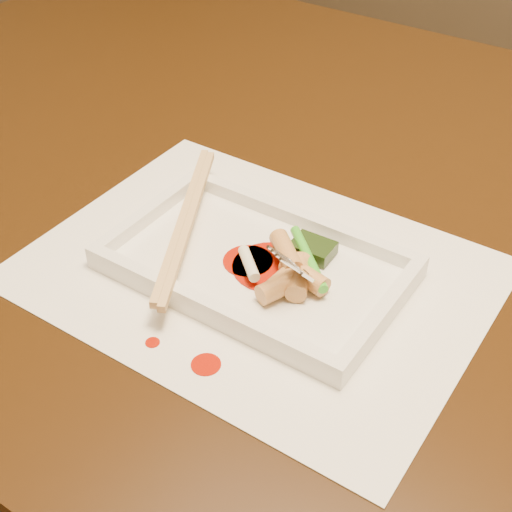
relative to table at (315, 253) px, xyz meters
The scene contains 22 objects.
table is the anchor object (origin of this frame).
placemat 0.20m from the table, 80.13° to the right, with size 0.40×0.30×0.00m, color white.
sauce_splatter_a 0.30m from the table, 78.16° to the right, with size 0.02×0.02×0.00m, color #AA1505.
sauce_splatter_b 0.30m from the table, 88.24° to the right, with size 0.01×0.01×0.00m, color #AA1505.
plate_base 0.20m from the table, 80.13° to the right, with size 0.26×0.16×0.01m, color white.
plate_rim_far 0.15m from the table, 72.51° to the right, with size 0.26×0.01×0.01m, color white.
plate_rim_near 0.27m from the table, 83.15° to the right, with size 0.26×0.01×0.01m, color white.
plate_rim_left 0.22m from the table, 119.96° to the right, with size 0.01×0.14×0.01m, color white.
plate_rim_right 0.25m from the table, 47.25° to the right, with size 0.01×0.14×0.01m, color white.
veg_piece 0.18m from the table, 63.02° to the right, with size 0.04×0.03×0.01m, color black.
scallion_white 0.22m from the table, 80.27° to the right, with size 0.01×0.01×0.04m, color #EAEACC.
scallion_green 0.20m from the table, 64.03° to the right, with size 0.01×0.01×0.09m, color green.
chopstick_a 0.22m from the table, 107.86° to the right, with size 0.01×0.24×0.01m, color tan.
chopstick_b 0.21m from the table, 105.32° to the right, with size 0.01×0.24×0.01m, color tan.
fork 0.26m from the table, 56.15° to the right, with size 0.09×0.10×0.14m, color silver, non-canonical shape.
sauce_blob_0 0.20m from the table, 83.01° to the right, with size 0.05×0.05×0.00m, color #AA1505.
sauce_blob_1 0.20m from the table, 75.37° to the right, with size 0.07×0.07×0.00m, color #AA1505.
rice_cake_0 0.22m from the table, 68.67° to the right, with size 0.02×0.02×0.05m, color tan.
rice_cake_1 0.22m from the table, 66.29° to the right, with size 0.02×0.02×0.05m, color tan.
rice_cake_2 0.21m from the table, 71.11° to the right, with size 0.02×0.02×0.05m, color tan.
rice_cake_3 0.23m from the table, 69.16° to the right, with size 0.02×0.02×0.05m, color tan.
rice_cake_4 0.22m from the table, 64.57° to the right, with size 0.02×0.02×0.05m, color tan.
Camera 1 is at (0.30, -0.57, 1.17)m, focal length 50.00 mm.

